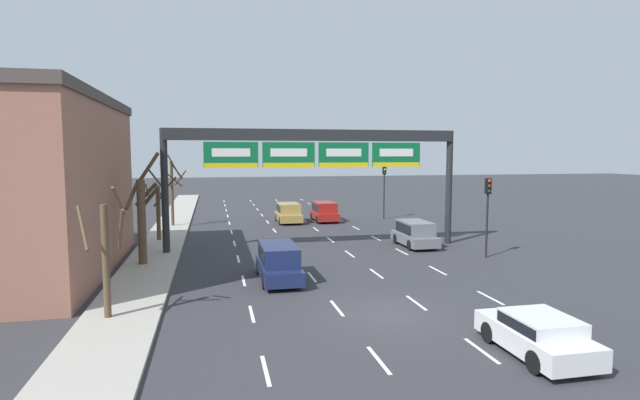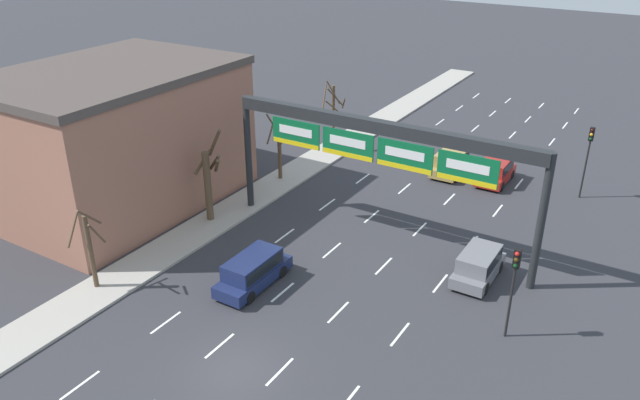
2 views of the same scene
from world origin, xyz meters
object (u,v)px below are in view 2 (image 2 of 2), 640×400
Objects in this scene: sign_gantry at (378,143)px; suv_navy at (253,269)px; suv_gold at (451,162)px; tree_bare_third at (90,247)px; suv_grey at (479,264)px; traffic_light_near_gantry at (589,148)px; traffic_light_mid_block at (514,276)px; tree_bare_closest at (209,179)px; suv_red at (496,170)px; tree_bare_furthest at (280,148)px; tree_bare_second at (333,113)px.

suv_navy is at bearing -114.41° from sign_gantry.
tree_bare_third reaches higher than suv_gold.
suv_gold is at bearing 80.07° from suv_navy.
suv_grey is 14.24m from suv_gold.
suv_grey is 0.81× the size of traffic_light_near_gantry.
suv_navy is (-9.74, -6.71, 0.04)m from suv_grey.
sign_gantry is 15.92m from tree_bare_third.
suv_gold is 19.23m from traffic_light_mid_block.
tree_bare_closest is at bearing -172.54° from suv_grey.
sign_gantry reaches higher than tree_bare_third.
traffic_light_mid_block is 0.77× the size of tree_bare_closest.
suv_red is at bearing 71.30° from suv_navy.
tree_bare_closest is at bearing -131.42° from suv_red.
traffic_light_near_gantry is (9.05, 12.80, -2.67)m from sign_gantry.
tree_bare_furthest is (-16.35, 5.32, 1.50)m from suv_grey.
sign_gantry is at bearing 49.56° from tree_bare_third.
traffic_light_near_gantry is (2.62, 13.40, 2.62)m from suv_grey.
suv_red is at bearing 4.02° from tree_bare_second.
suv_gold is 18.09m from tree_bare_closest.
sign_gantry reaches higher than suv_grey.
sign_gantry is at bearing -105.12° from suv_red.
suv_red is 13.06m from tree_bare_second.
tree_bare_closest is at bearing -124.05° from suv_gold.
sign_gantry is at bearing -125.26° from traffic_light_near_gantry.
sign_gantry is 3.12× the size of tree_bare_closest.
suv_navy is 0.81× the size of tree_bare_second.
tree_bare_second is 6.78m from tree_bare_furthest.
tree_bare_furthest reaches higher than tree_bare_third.
suv_navy is 0.79× the size of tree_bare_closest.
suv_grey is at bearing 7.46° from tree_bare_closest.
tree_bare_second is (-6.18, 18.75, 2.26)m from suv_navy.
suv_gold is 9.35m from traffic_light_near_gantry.
traffic_light_mid_block is (2.70, -4.07, 2.37)m from suv_grey.
sign_gantry reaches higher than tree_bare_closest.
tree_bare_third is (-16.47, -11.19, 1.57)m from suv_grey.
tree_bare_furthest is at bearing 118.80° from suv_navy.
traffic_light_near_gantry is 1.08× the size of traffic_light_mid_block.
suv_red is at bearing 48.58° from tree_bare_closest.
suv_grey is at bearing 123.57° from traffic_light_mid_block.
traffic_light_mid_block reaches higher than suv_grey.
suv_gold is (0.09, 12.16, -5.26)m from sign_gantry.
tree_bare_closest is (-9.98, -2.74, -3.37)m from sign_gantry.
suv_red is (-3.09, 12.94, 0.03)m from suv_grey.
tree_bare_third is at bearing -90.42° from tree_bare_furthest.
suv_gold is 9.88m from tree_bare_second.
tree_bare_furthest is (-0.43, -6.72, -0.80)m from tree_bare_second.
traffic_light_mid_block is (9.03, -16.82, 2.34)m from suv_gold.
suv_grey is 0.68× the size of tree_bare_closest.
sign_gantry is at bearing 174.71° from suv_grey.
tree_bare_closest is at bearing -140.75° from traffic_light_near_gantry.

